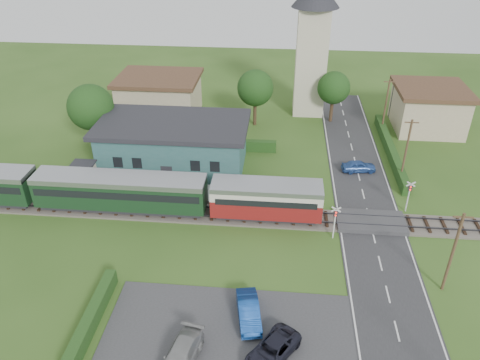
# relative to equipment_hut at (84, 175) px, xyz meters

# --- Properties ---
(ground) EXTENTS (120.00, 120.00, 0.00)m
(ground) POSITION_rel_equipment_hut_xyz_m (18.00, -5.20, -1.75)
(ground) COLOR #2D4C19
(railway_track) EXTENTS (76.00, 3.20, 0.49)m
(railway_track) POSITION_rel_equipment_hut_xyz_m (18.00, -3.20, -1.64)
(railway_track) COLOR #4C443D
(railway_track) RESTS_ON ground
(road) EXTENTS (6.00, 70.00, 0.05)m
(road) POSITION_rel_equipment_hut_xyz_m (28.00, -5.20, -1.72)
(road) COLOR #28282B
(road) RESTS_ON ground
(car_park) EXTENTS (17.00, 9.00, 0.08)m
(car_park) POSITION_rel_equipment_hut_xyz_m (16.50, -17.20, -1.71)
(car_park) COLOR #333335
(car_park) RESTS_ON ground
(crossing_deck) EXTENTS (6.20, 3.40, 0.45)m
(crossing_deck) POSITION_rel_equipment_hut_xyz_m (28.00, -3.20, -1.52)
(crossing_deck) COLOR #333335
(crossing_deck) RESTS_ON ground
(platform) EXTENTS (30.00, 3.00, 0.45)m
(platform) POSITION_rel_equipment_hut_xyz_m (8.00, 0.00, -1.52)
(platform) COLOR gray
(platform) RESTS_ON ground
(equipment_hut) EXTENTS (2.30, 2.30, 2.55)m
(equipment_hut) POSITION_rel_equipment_hut_xyz_m (0.00, 0.00, 0.00)
(equipment_hut) COLOR beige
(equipment_hut) RESTS_ON platform
(station_building) EXTENTS (16.00, 9.00, 5.30)m
(station_building) POSITION_rel_equipment_hut_xyz_m (8.00, 5.79, 0.95)
(station_building) COLOR #2A5958
(station_building) RESTS_ON ground
(train) EXTENTS (43.20, 2.90, 3.40)m
(train) POSITION_rel_equipment_hut_xyz_m (1.65, -3.20, 0.43)
(train) COLOR #232328
(train) RESTS_ON ground
(church_tower) EXTENTS (6.00, 6.00, 17.60)m
(church_tower) POSITION_rel_equipment_hut_xyz_m (23.00, 22.80, 8.48)
(church_tower) COLOR beige
(church_tower) RESTS_ON ground
(house_west) EXTENTS (10.80, 8.80, 5.50)m
(house_west) POSITION_rel_equipment_hut_xyz_m (3.00, 19.80, 1.04)
(house_west) COLOR tan
(house_west) RESTS_ON ground
(house_east) EXTENTS (8.80, 8.80, 5.50)m
(house_east) POSITION_rel_equipment_hut_xyz_m (38.00, 18.80, 1.05)
(house_east) COLOR tan
(house_east) RESTS_ON ground
(hedge_carpark) EXTENTS (0.80, 9.00, 1.20)m
(hedge_carpark) POSITION_rel_equipment_hut_xyz_m (7.00, -17.20, -1.15)
(hedge_carpark) COLOR #193814
(hedge_carpark) RESTS_ON ground
(hedge_roadside) EXTENTS (0.80, 18.00, 1.20)m
(hedge_roadside) POSITION_rel_equipment_hut_xyz_m (32.20, 10.80, -1.15)
(hedge_roadside) COLOR #193814
(hedge_roadside) RESTS_ON ground
(hedge_station) EXTENTS (22.00, 0.80, 1.30)m
(hedge_station) POSITION_rel_equipment_hut_xyz_m (8.00, 10.30, -1.10)
(hedge_station) COLOR #193814
(hedge_station) RESTS_ON ground
(tree_a) EXTENTS (5.20, 5.20, 8.00)m
(tree_a) POSITION_rel_equipment_hut_xyz_m (-2.00, 8.80, 3.63)
(tree_a) COLOR #332316
(tree_a) RESTS_ON ground
(tree_b) EXTENTS (4.60, 4.60, 7.34)m
(tree_b) POSITION_rel_equipment_hut_xyz_m (16.00, 17.80, 3.27)
(tree_b) COLOR #332316
(tree_b) RESTS_ON ground
(tree_c) EXTENTS (4.20, 4.20, 6.78)m
(tree_c) POSITION_rel_equipment_hut_xyz_m (26.00, 19.80, 2.91)
(tree_c) COLOR #332316
(tree_c) RESTS_ON ground
(utility_pole_b) EXTENTS (1.40, 0.22, 7.00)m
(utility_pole_b) POSITION_rel_equipment_hut_xyz_m (32.20, -11.20, 1.88)
(utility_pole_b) COLOR #473321
(utility_pole_b) RESTS_ON ground
(utility_pole_c) EXTENTS (1.40, 0.22, 7.00)m
(utility_pole_c) POSITION_rel_equipment_hut_xyz_m (32.20, 4.80, 1.88)
(utility_pole_c) COLOR #473321
(utility_pole_c) RESTS_ON ground
(utility_pole_d) EXTENTS (1.40, 0.22, 7.00)m
(utility_pole_d) POSITION_rel_equipment_hut_xyz_m (32.20, 16.80, 1.88)
(utility_pole_d) COLOR #473321
(utility_pole_d) RESTS_ON ground
(crossing_signal_near) EXTENTS (0.84, 0.28, 3.28)m
(crossing_signal_near) POSITION_rel_equipment_hut_xyz_m (24.40, -5.61, 0.39)
(crossing_signal_near) COLOR silver
(crossing_signal_near) RESTS_ON ground
(crossing_signal_far) EXTENTS (0.84, 0.28, 3.28)m
(crossing_signal_far) POSITION_rel_equipment_hut_xyz_m (31.60, -0.81, 0.39)
(crossing_signal_far) COLOR silver
(crossing_signal_far) RESTS_ON ground
(streetlamp_west) EXTENTS (0.30, 0.30, 5.15)m
(streetlamp_west) POSITION_rel_equipment_hut_xyz_m (-4.00, 14.80, 1.29)
(streetlamp_west) COLOR #3F3F47
(streetlamp_west) RESTS_ON ground
(streetlamp_east) EXTENTS (0.30, 0.30, 5.15)m
(streetlamp_east) POSITION_rel_equipment_hut_xyz_m (34.00, 21.80, 1.29)
(streetlamp_east) COLOR #3F3F47
(streetlamp_east) RESTS_ON ground
(car_on_road) EXTENTS (3.83, 1.99, 1.25)m
(car_on_road) POSITION_rel_equipment_hut_xyz_m (28.05, 6.41, -1.07)
(car_on_road) COLOR #2D539C
(car_on_road) RESTS_ON road
(car_park_blue) EXTENTS (2.21, 4.36, 1.37)m
(car_park_blue) POSITION_rel_equipment_hut_xyz_m (17.77, -15.53, -0.98)
(car_park_blue) COLOR navy
(car_park_blue) RESTS_ON car_park
(car_park_silver) EXTENTS (2.74, 4.91, 1.34)m
(car_park_silver) POSITION_rel_equipment_hut_xyz_m (13.80, -19.70, -1.00)
(car_park_silver) COLOR #969696
(car_park_silver) RESTS_ON car_park
(car_park_dark) EXTENTS (4.08, 4.78, 1.22)m
(car_park_dark) POSITION_rel_equipment_hut_xyz_m (19.53, -18.62, -1.06)
(car_park_dark) COLOR black
(car_park_dark) RESTS_ON car_park
(pedestrian_near) EXTENTS (0.68, 0.48, 1.76)m
(pedestrian_near) POSITION_rel_equipment_hut_xyz_m (16.97, -0.42, -0.42)
(pedestrian_near) COLOR gray
(pedestrian_near) RESTS_ON platform
(pedestrian_far) EXTENTS (0.83, 0.94, 1.64)m
(pedestrian_far) POSITION_rel_equipment_hut_xyz_m (3.54, 0.05, -0.48)
(pedestrian_far) COLOR gray
(pedestrian_far) RESTS_ON platform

